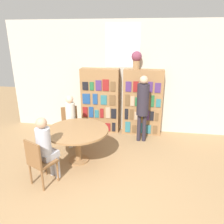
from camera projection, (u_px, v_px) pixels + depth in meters
The scene contains 11 objects.
ground_plane at pixel (96, 218), 3.29m from camera, with size 16.00×16.00×0.00m, color #9E7A51.
wall_back at pixel (122, 78), 5.95m from camera, with size 6.40×0.07×3.00m.
bookshelf_left at pixel (100, 101), 6.06m from camera, with size 1.04×0.34×1.77m.
bookshelf_right at pixel (142, 103), 5.89m from camera, with size 1.04×0.34×1.77m.
flower_vase at pixel (137, 59), 5.54m from camera, with size 0.26×0.26×0.45m.
reading_table at pixel (77, 134), 4.60m from camera, with size 1.31×1.31×0.74m.
chair_near_camera at pixel (39, 160), 3.87m from camera, with size 0.54×0.54×0.91m.
chair_left_side at pixel (70, 123), 5.52m from camera, with size 0.54×0.54×0.91m.
seated_reader_left at pixel (71, 118), 5.29m from camera, with size 0.36×0.39×1.26m.
seated_reader_right at pixel (46, 145), 3.93m from camera, with size 0.38×0.40×1.27m.
librarian_standing at pixel (143, 102), 5.37m from camera, with size 0.30×0.57×1.70m.
Camera 1 is at (0.62, -2.51, 2.60)m, focal length 35.00 mm.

